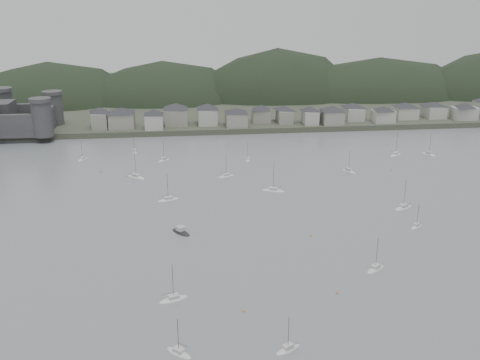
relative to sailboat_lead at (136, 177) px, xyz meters
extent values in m
plane|color=slate|center=(40.67, -100.54, -0.17)|extent=(900.00, 900.00, 0.00)
cube|color=#383D2D|center=(40.67, 194.46, 1.33)|extent=(900.00, 250.00, 3.00)
ellipsoid|color=black|center=(-70.20, 171.40, -10.31)|extent=(138.98, 92.48, 81.13)
ellipsoid|color=black|center=(8.37, 172.33, -10.14)|extent=(132.08, 90.41, 79.74)
ellipsoid|color=black|center=(91.31, 172.39, -12.85)|extent=(133.88, 88.37, 101.41)
ellipsoid|color=black|center=(166.62, 167.37, -10.49)|extent=(165.81, 81.78, 82.55)
cylinder|color=#38383B|center=(-51.33, 65.46, 11.83)|extent=(10.00, 10.00, 18.00)
cylinder|color=#38383B|center=(-79.33, 95.46, 12.33)|extent=(11.00, 11.00, 19.00)
cylinder|color=#38383B|center=(-51.33, 93.46, 11.33)|extent=(10.00, 10.00, 17.00)
cube|color=#38383B|center=(-79.33, 94.46, 8.83)|extent=(56.00, 3.50, 12.00)
cube|color=#38383B|center=(-51.33, 79.46, 8.83)|extent=(3.50, 30.00, 12.00)
cube|color=gray|center=(-24.33, 81.42, 7.12)|extent=(8.34, 12.91, 8.59)
pyramid|color=#2A2B30|center=(-24.33, 81.42, 12.92)|extent=(15.78, 15.78, 3.01)
cube|color=gray|center=(-12.65, 80.78, 7.01)|extent=(13.68, 13.35, 8.36)
pyramid|color=#2A2B30|center=(-12.65, 80.78, 12.65)|extent=(20.07, 20.07, 2.93)
cube|color=#B6B3AB|center=(5.09, 75.48, 6.87)|extent=(9.78, 10.20, 8.08)
pyramid|color=#2A2B30|center=(5.09, 75.48, 12.32)|extent=(14.83, 14.83, 2.83)
cube|color=gray|center=(17.15, 85.11, 7.38)|extent=(12.59, 13.33, 9.09)
pyramid|color=#2A2B30|center=(17.15, 85.11, 13.51)|extent=(19.24, 19.24, 3.18)
cube|color=#B6B3AB|center=(34.92, 83.56, 7.26)|extent=(10.74, 12.17, 8.87)
pyramid|color=#2A2B30|center=(34.92, 83.56, 13.25)|extent=(17.01, 17.01, 3.10)
cube|color=gray|center=(50.59, 76.99, 6.68)|extent=(11.63, 12.09, 7.69)
pyramid|color=#2A2B30|center=(50.59, 76.99, 11.87)|extent=(17.61, 17.61, 2.69)
cube|color=gray|center=(65.92, 85.65, 6.55)|extent=(10.37, 9.35, 7.44)
pyramid|color=#2A2B30|center=(65.92, 85.65, 11.57)|extent=(14.65, 14.65, 2.60)
cube|color=gray|center=(79.29, 83.25, 6.44)|extent=(8.24, 12.20, 7.22)
pyramid|color=#2A2B30|center=(79.29, 83.25, 11.31)|extent=(15.17, 15.17, 2.53)
cube|color=#B6B3AB|center=(93.16, 78.01, 6.56)|extent=(8.06, 10.91, 7.46)
pyramid|color=#2A2B30|center=(93.16, 78.01, 11.60)|extent=(14.08, 14.08, 2.61)
cube|color=gray|center=(105.48, 76.52, 6.66)|extent=(11.73, 11.78, 7.66)
pyramid|color=#2A2B30|center=(105.48, 76.52, 11.83)|extent=(17.46, 17.46, 2.68)
cube|color=#B6B3AB|center=(121.30, 86.37, 6.50)|extent=(10.19, 13.02, 7.33)
pyramid|color=#2A2B30|center=(121.30, 86.37, 11.45)|extent=(17.23, 17.23, 2.57)
cube|color=#B6B3AB|center=(136.21, 77.52, 6.27)|extent=(11.70, 9.81, 6.88)
pyramid|color=#2A2B30|center=(136.21, 77.52, 10.91)|extent=(15.97, 15.97, 2.41)
cube|color=#B6B3AB|center=(153.07, 86.37, 6.33)|extent=(12.83, 12.48, 7.00)
pyramid|color=#2A2B30|center=(153.07, 86.37, 11.05)|extent=(18.79, 18.79, 2.45)
cube|color=#B6B3AB|center=(171.40, 86.88, 6.31)|extent=(11.07, 13.50, 6.97)
pyramid|color=#2A2B30|center=(171.40, 86.88, 11.02)|extent=(18.25, 18.25, 2.44)
cube|color=#B6B3AB|center=(186.68, 79.18, 6.50)|extent=(13.75, 9.12, 7.34)
pyramid|color=#2A2B30|center=(186.68, 79.18, 11.45)|extent=(16.97, 16.97, 2.57)
ellipsoid|color=silver|center=(0.00, 0.00, -0.12)|extent=(9.26, 8.35, 1.90)
cube|color=beige|center=(0.00, 0.00, 1.13)|extent=(3.89, 3.72, 0.70)
cylinder|color=#3F3F42|center=(0.00, 0.00, 5.96)|extent=(0.12, 0.12, 11.85)
cylinder|color=#3F3F42|center=(-1.32, -1.08, 1.68)|extent=(3.37, 2.78, 0.10)
ellipsoid|color=silver|center=(90.61, -2.46, -0.12)|extent=(5.90, 7.72, 1.51)
cube|color=beige|center=(90.61, -2.46, 0.93)|extent=(2.77, 3.11, 0.70)
cylinder|color=#3F3F42|center=(90.61, -2.46, 4.74)|extent=(0.12, 0.12, 9.42)
cylinder|color=#3F3F42|center=(89.93, -3.63, 1.48)|extent=(1.81, 2.97, 0.10)
ellipsoid|color=silver|center=(136.93, 18.67, -0.12)|extent=(5.93, 8.17, 1.58)
cube|color=beige|center=(136.93, 18.67, 0.97)|extent=(2.83, 3.26, 0.70)
cylinder|color=#3F3F42|center=(136.93, 18.67, 4.97)|extent=(0.12, 0.12, 9.88)
cylinder|color=#3F3F42|center=(136.27, 17.41, 1.52)|extent=(1.75, 3.19, 0.10)
ellipsoid|color=silver|center=(37.45, -3.08, -0.12)|extent=(7.98, 5.33, 1.53)
cube|color=beige|center=(37.45, -3.08, 0.94)|extent=(3.13, 2.62, 0.70)
cylinder|color=#3F3F42|center=(37.45, -3.08, 4.81)|extent=(0.12, 0.12, 9.56)
cylinder|color=#3F3F42|center=(36.19, -2.52, 1.49)|extent=(3.19, 1.48, 0.10)
ellipsoid|color=silver|center=(16.75, -119.07, -0.12)|extent=(6.30, 5.93, 1.31)
cube|color=beige|center=(16.75, -119.07, 0.84)|extent=(2.68, 2.61, 0.70)
cylinder|color=#3F3F42|center=(16.75, -119.07, 4.13)|extent=(0.12, 0.12, 8.21)
cylinder|color=#3F3F42|center=(17.63, -118.28, 1.39)|extent=(2.27, 2.04, 0.10)
ellipsoid|color=silver|center=(-26.41, 29.65, -0.12)|extent=(4.93, 7.11, 1.37)
cube|color=beige|center=(-26.41, 29.65, 0.86)|extent=(2.39, 2.81, 0.70)
cylinder|color=#3F3F42|center=(-26.41, 29.65, 4.30)|extent=(0.12, 0.12, 8.54)
cylinder|color=#3F3F42|center=(-26.94, 30.76, 1.41)|extent=(1.42, 2.81, 0.10)
ellipsoid|color=silver|center=(70.83, -88.48, -0.12)|extent=(7.41, 6.31, 1.49)
cube|color=beige|center=(70.83, -88.48, 0.92)|extent=(3.07, 2.86, 0.70)
cylinder|color=#3F3F42|center=(70.83, -88.48, 4.68)|extent=(0.12, 0.12, 9.30)
cylinder|color=#3F3F42|center=(71.91, -89.27, 1.47)|extent=(2.76, 2.06, 0.10)
ellipsoid|color=silver|center=(39.74, -120.54, -0.12)|extent=(6.57, 4.85, 1.27)
cube|color=beige|center=(39.74, -120.54, 0.82)|extent=(2.63, 2.30, 0.70)
cylinder|color=#3F3F42|center=(39.74, -120.54, 4.01)|extent=(0.12, 0.12, 7.96)
cylinder|color=#3F3F42|center=(40.74, -121.09, 1.37)|extent=(2.56, 1.47, 0.10)
ellipsoid|color=silver|center=(53.98, -22.99, -0.12)|extent=(9.61, 5.84, 1.83)
cube|color=beige|center=(53.98, -22.99, 1.10)|extent=(3.69, 2.97, 0.70)
cylinder|color=#3F3F42|center=(53.98, -22.99, 5.75)|extent=(0.12, 0.12, 11.44)
cylinder|color=#3F3F42|center=(55.53, -22.44, 1.65)|extent=(3.91, 1.48, 0.10)
ellipsoid|color=silver|center=(15.65, -97.80, -0.12)|extent=(8.05, 4.91, 1.54)
cube|color=beige|center=(15.65, -97.80, 0.95)|extent=(3.10, 2.50, 0.70)
cylinder|color=#3F3F42|center=(15.65, -97.80, 4.83)|extent=(0.12, 0.12, 9.59)
cylinder|color=#3F3F42|center=(14.35, -97.33, 1.50)|extent=(3.28, 1.26, 0.10)
ellipsoid|color=silver|center=(49.58, 19.84, -0.12)|extent=(3.47, 7.16, 1.37)
cube|color=beige|center=(49.58, 19.84, 0.87)|extent=(1.94, 2.65, 0.70)
cylinder|color=#3F3F42|center=(49.58, 19.84, 4.32)|extent=(0.12, 0.12, 8.59)
cylinder|color=#3F3F42|center=(49.34, 21.05, 1.42)|extent=(0.69, 3.05, 0.10)
ellipsoid|color=silver|center=(94.43, -62.19, -0.12)|extent=(6.08, 5.34, 1.23)
cube|color=beige|center=(94.43, -62.19, 0.80)|extent=(2.54, 2.39, 0.70)
cylinder|color=#3F3F42|center=(94.43, -62.19, 3.88)|extent=(0.12, 0.12, 7.70)
cylinder|color=#3F3F42|center=(95.31, -62.87, 1.35)|extent=(2.25, 1.78, 0.10)
ellipsoid|color=silver|center=(96.86, -45.95, -0.12)|extent=(8.68, 6.17, 1.67)
cube|color=beige|center=(96.86, -45.95, 1.02)|extent=(3.44, 2.97, 0.70)
cylinder|color=#3F3F42|center=(96.86, -45.95, 5.26)|extent=(0.12, 0.12, 10.46)
cylinder|color=#3F3F42|center=(98.20, -46.63, 1.57)|extent=(3.41, 1.79, 0.10)
ellipsoid|color=silver|center=(120.89, 19.97, -0.12)|extent=(8.50, 7.51, 1.73)
cube|color=beige|center=(120.89, 19.97, 1.04)|extent=(3.55, 3.36, 0.70)
cylinder|color=#3F3F42|center=(120.89, 19.97, 5.43)|extent=(0.12, 0.12, 10.80)
cylinder|color=#3F3F42|center=(119.67, 20.93, 1.59)|extent=(3.12, 2.48, 0.10)
ellipsoid|color=silver|center=(11.13, 23.79, -0.12)|extent=(6.76, 7.13, 1.49)
cube|color=beige|center=(11.13, 23.79, 0.92)|extent=(2.96, 3.03, 0.70)
cylinder|color=#3F3F42|center=(11.13, 23.79, 4.68)|extent=(0.12, 0.12, 9.31)
cylinder|color=#3F3F42|center=(12.02, 22.80, 1.47)|extent=(2.32, 2.56, 0.10)
ellipsoid|color=silver|center=(13.60, -28.29, -0.12)|extent=(8.83, 5.31, 1.68)
cube|color=beige|center=(13.60, -28.29, 1.02)|extent=(3.39, 2.71, 0.70)
cylinder|color=#3F3F42|center=(13.60, -28.29, 5.29)|extent=(0.12, 0.12, 10.51)
cylinder|color=#3F3F42|center=(12.17, -27.79, 1.57)|extent=(3.61, 1.34, 0.10)
ellipsoid|color=silver|center=(-3.46, 39.76, -0.12)|extent=(3.99, 7.83, 1.50)
cube|color=beige|center=(-3.46, 39.76, 0.93)|extent=(2.18, 2.92, 0.70)
cylinder|color=#3F3F42|center=(-3.46, 39.76, 4.71)|extent=(0.12, 0.12, 9.36)
cylinder|color=#3F3F42|center=(-3.76, 38.45, 1.48)|extent=(0.84, 3.31, 0.10)
ellipsoid|color=black|center=(17.93, -57.78, -0.12)|extent=(7.13, 7.98, 1.74)
cube|color=beige|center=(17.93, -57.78, 1.40)|extent=(3.21, 3.24, 1.40)
cylinder|color=#3F3F42|center=(17.93, -57.78, 2.30)|extent=(0.10, 0.10, 1.20)
sphere|color=#BD783F|center=(-15.70, 10.17, -0.02)|extent=(0.70, 0.70, 0.70)
sphere|color=#BD783F|center=(56.78, -99.34, -0.02)|extent=(0.70, 0.70, 0.70)
sphere|color=#BD783F|center=(-4.01, 2.58, -0.02)|extent=(0.70, 0.70, 0.70)
sphere|color=#BD783F|center=(109.37, -2.71, -0.02)|extent=(0.70, 0.70, 0.70)
sphere|color=#BD783F|center=(58.40, -65.03, -0.02)|extent=(0.70, 0.70, 0.70)
sphere|color=#BD783F|center=(32.21, -104.89, -0.02)|extent=(0.70, 0.70, 0.70)
camera|label=1|loc=(18.56, -213.68, 70.21)|focal=39.80mm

